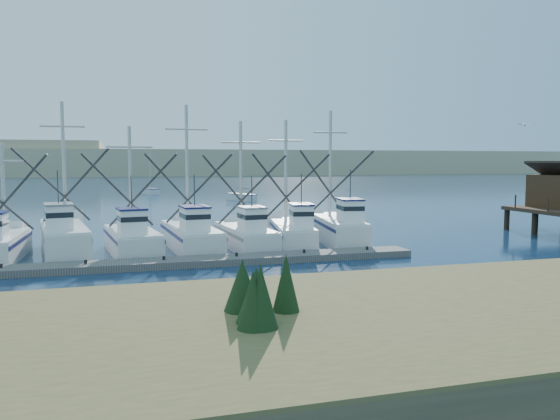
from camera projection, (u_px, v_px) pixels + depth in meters
name	position (u px, v px, depth m)	size (l,w,h in m)	color
ground	(389.00, 281.00, 26.08)	(500.00, 500.00, 0.00)	#0C2038
shore_bank	(292.00, 350.00, 14.24)	(40.00, 10.00, 1.60)	#4C422D
floating_dock	(164.00, 263.00, 29.49)	(28.84, 1.92, 0.38)	slate
dune_ridge	(153.00, 163.00, 226.62)	(360.00, 60.00, 10.00)	tan
trawler_fleet	(164.00, 236.00, 34.37)	(28.14, 9.09, 9.42)	silver
sailboat_near	(241.00, 197.00, 78.70)	(3.65, 5.84, 8.10)	silver
sailboat_far	(150.00, 191.00, 93.77)	(2.93, 5.31, 8.10)	silver
flying_gull	(525.00, 125.00, 39.36)	(1.14, 0.21, 0.21)	white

